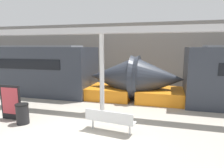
{
  "coord_description": "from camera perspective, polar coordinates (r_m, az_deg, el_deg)",
  "views": [
    {
      "loc": [
        2.9,
        -5.53,
        3.14
      ],
      "look_at": [
        0.43,
        3.34,
        1.4
      ],
      "focal_mm": 32.0,
      "sensor_mm": 36.0,
      "label": 1
    }
  ],
  "objects": [
    {
      "name": "station_wall",
      "position": [
        16.6,
        5.54,
        8.44
      ],
      "size": [
        56.0,
        0.2,
        5.0
      ],
      "primitive_type": "cube",
      "color": "gray",
      "rests_on": "ground_plane"
    },
    {
      "name": "support_column_near",
      "position": [
        9.59,
        -2.91,
        3.0
      ],
      "size": [
        0.22,
        0.22,
        3.71
      ],
      "primitive_type": "cylinder",
      "color": "silver",
      "rests_on": "ground_plane"
    },
    {
      "name": "bench_near",
      "position": [
        7.42,
        -0.69,
        -10.02
      ],
      "size": [
        1.92,
        0.68,
        0.84
      ],
      "rotation": [
        0.0,
        0.0,
        -0.13
      ],
      "color": "silver",
      "rests_on": "ground_plane"
    },
    {
      "name": "poster_board",
      "position": [
        9.66,
        -26.95,
        -4.68
      ],
      "size": [
        0.99,
        0.07,
        1.52
      ],
      "color": "black",
      "rests_on": "ground_plane"
    },
    {
      "name": "canopy_beam",
      "position": [
        9.53,
        -3.02,
        14.98
      ],
      "size": [
        28.0,
        0.6,
        0.28
      ],
      "primitive_type": "cube",
      "color": "#B7B7BC",
      "rests_on": "support_column_near"
    },
    {
      "name": "trash_bin",
      "position": [
        9.03,
        -24.21,
        -7.76
      ],
      "size": [
        0.53,
        0.53,
        0.84
      ],
      "color": "black",
      "rests_on": "ground_plane"
    },
    {
      "name": "ground_plane",
      "position": [
        6.98,
        -11.28,
        -16.23
      ],
      "size": [
        60.0,
        60.0,
        0.0
      ],
      "primitive_type": "plane",
      "color": "#A8A093"
    }
  ]
}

